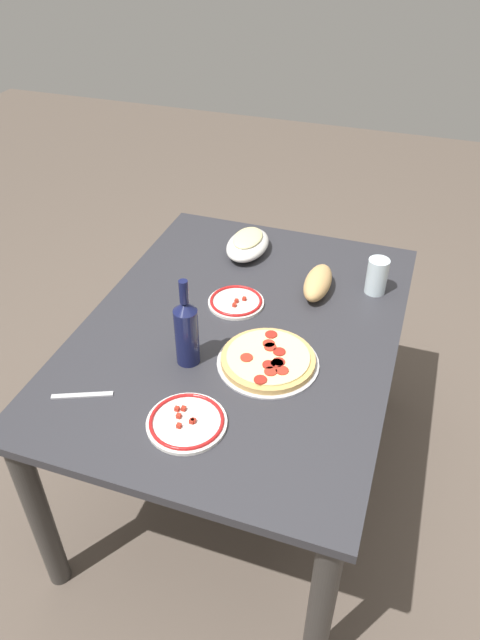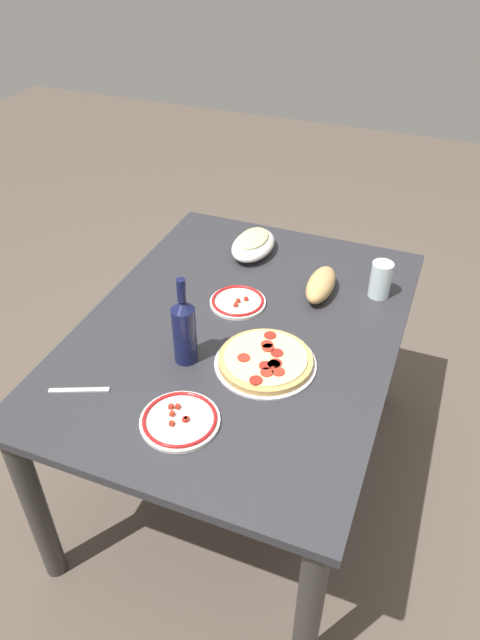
# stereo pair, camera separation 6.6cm
# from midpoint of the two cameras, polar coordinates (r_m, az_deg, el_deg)

# --- Properties ---
(ground_plane) EXTENTS (8.00, 8.00, 0.00)m
(ground_plane) POSITION_cam_midpoint_polar(r_m,az_deg,el_deg) (2.38, -0.82, -14.49)
(ground_plane) COLOR brown
(ground_plane) RESTS_ON ground
(dining_table) EXTENTS (1.33, 0.98, 0.72)m
(dining_table) POSITION_cam_midpoint_polar(r_m,az_deg,el_deg) (1.94, -0.98, -3.25)
(dining_table) COLOR #2D2D33
(dining_table) RESTS_ON ground
(pepperoni_pizza) EXTENTS (0.30, 0.30, 0.03)m
(pepperoni_pizza) POSITION_cam_midpoint_polar(r_m,az_deg,el_deg) (1.73, 1.66, -3.92)
(pepperoni_pizza) COLOR #B7B7BC
(pepperoni_pizza) RESTS_ON dining_table
(baked_pasta_dish) EXTENTS (0.24, 0.15, 0.08)m
(baked_pasta_dish) POSITION_cam_midpoint_polar(r_m,az_deg,el_deg) (2.22, -0.11, 7.48)
(baked_pasta_dish) COLOR white
(baked_pasta_dish) RESTS_ON dining_table
(wine_bottle) EXTENTS (0.07, 0.07, 0.28)m
(wine_bottle) POSITION_cam_midpoint_polar(r_m,az_deg,el_deg) (1.68, -6.37, -1.06)
(wine_bottle) COLOR #141942
(wine_bottle) RESTS_ON dining_table
(water_glass) EXTENTS (0.07, 0.07, 0.13)m
(water_glass) POSITION_cam_midpoint_polar(r_m,az_deg,el_deg) (2.04, 12.30, 4.20)
(water_glass) COLOR silver
(water_glass) RESTS_ON dining_table
(side_plate_near) EXTENTS (0.19, 0.19, 0.02)m
(side_plate_near) POSITION_cam_midpoint_polar(r_m,az_deg,el_deg) (1.96, -1.35, 1.79)
(side_plate_near) COLOR white
(side_plate_near) RESTS_ON dining_table
(side_plate_far) EXTENTS (0.21, 0.21, 0.02)m
(side_plate_far) POSITION_cam_midpoint_polar(r_m,az_deg,el_deg) (1.57, -6.58, -9.82)
(side_plate_far) COLOR white
(side_plate_far) RESTS_ON dining_table
(bread_loaf) EXTENTS (0.21, 0.09, 0.08)m
(bread_loaf) POSITION_cam_midpoint_polar(r_m,az_deg,el_deg) (2.01, 6.67, 3.63)
(bread_loaf) COLOR tan
(bread_loaf) RESTS_ON dining_table
(fork_right) EXTENTS (0.08, 0.16, 0.00)m
(fork_right) POSITION_cam_midpoint_polar(r_m,az_deg,el_deg) (1.70, -16.23, -7.08)
(fork_right) COLOR #B7B7BC
(fork_right) RESTS_ON dining_table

